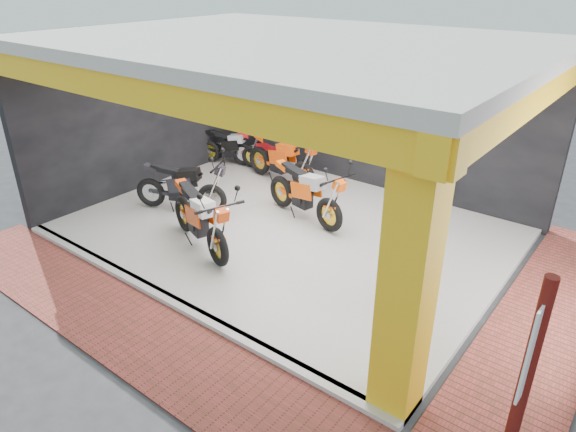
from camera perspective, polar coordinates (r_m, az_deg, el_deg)
name	(u,v)px	position (r m, az deg, el deg)	size (l,w,h in m)	color
ground	(216,275)	(8.90, -8.01, -6.52)	(80.00, 80.00, 0.00)	#2D2D30
showroom_floor	(288,230)	(10.17, -0.04, -1.58)	(8.00, 6.00, 0.10)	white
showroom_ceiling	(288,43)	(9.10, -0.05, 18.70)	(8.40, 6.40, 0.20)	beige
back_wall	(371,114)	(12.01, 9.24, 11.12)	(8.20, 0.20, 3.50)	black
left_wall	(146,113)	(12.35, -15.53, 10.93)	(0.20, 6.20, 3.50)	black
corner_column	(409,282)	(5.59, 13.25, -7.10)	(0.50, 0.50, 3.50)	yellow
header_beam_front	(145,91)	(7.06, -15.59, 13.25)	(8.40, 0.30, 0.40)	yellow
header_beam_right	(535,92)	(7.43, 25.73, 12.30)	(0.30, 6.40, 0.40)	yellow
floor_kerb	(169,300)	(8.33, -13.06, -9.09)	(8.00, 0.20, 0.10)	white
paver_front	(128,327)	(7.99, -17.36, -11.66)	(9.00, 1.40, 0.03)	#983931
paver_right	(545,324)	(8.58, 26.70, -10.68)	(1.40, 7.00, 0.03)	#983931
signpost	(519,404)	(4.87, 24.28, -18.53)	(0.11, 0.38, 2.73)	#5B120D
moto_hero	(217,229)	(8.63, -7.95, -1.42)	(2.34, 0.87, 1.43)	#D63C09
moto_row_a	(330,199)	(9.73, 4.68, 1.89)	(2.28, 0.84, 1.39)	#EC5309
moto_row_b	(211,185)	(10.58, -8.54, 3.44)	(2.14, 0.79, 1.30)	black
moto_row_c	(304,162)	(11.55, 1.75, 5.97)	(2.33, 0.86, 1.42)	#E14309
moto_row_d	(290,149)	(12.79, 0.24, 7.50)	(2.01, 0.74, 1.23)	red
moto_row_e	(252,146)	(13.10, -4.04, 7.73)	(1.89, 0.70, 1.16)	black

